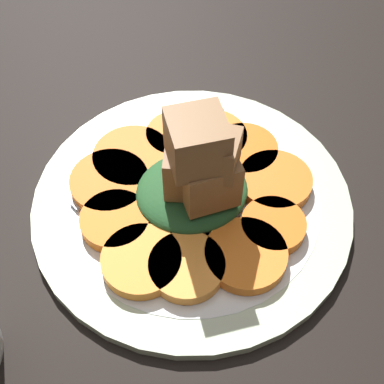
{
  "coord_description": "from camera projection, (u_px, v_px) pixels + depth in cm",
  "views": [
    {
      "loc": [
        8.35,
        26.23,
        40.72
      ],
      "look_at": [
        0.0,
        0.0,
        4.1
      ],
      "focal_mm": 50.0,
      "sensor_mm": 36.0,
      "label": 1
    }
  ],
  "objects": [
    {
      "name": "carrot_slice_2",
      "position": [
        212.0,
        138.0,
        0.5
      ],
      "size": [
        6.6,
        6.6,
        1.13
      ],
      "primitive_type": "cylinder",
      "color": "orange",
      "rests_on": "plate"
    },
    {
      "name": "carrot_slice_7",
      "position": [
        141.0,
        261.0,
        0.42
      ],
      "size": [
        6.43,
        6.43,
        1.13
      ],
      "primitive_type": "cylinder",
      "color": "orange",
      "rests_on": "plate"
    },
    {
      "name": "carrot_slice_4",
      "position": [
        132.0,
        158.0,
        0.49
      ],
      "size": [
        7.19,
        7.19,
        1.13
      ],
      "primitive_type": "cylinder",
      "color": "orange",
      "rests_on": "plate"
    },
    {
      "name": "carrot_slice_10",
      "position": [
        273.0,
        226.0,
        0.44
      ],
      "size": [
        5.4,
        5.4,
        1.13
      ],
      "primitive_type": "cylinder",
      "color": "orange",
      "rests_on": "plate"
    },
    {
      "name": "carrot_slice_8",
      "position": [
        187.0,
        267.0,
        0.42
      ],
      "size": [
        6.07,
        6.07,
        1.13
      ],
      "primitive_type": "cylinder",
      "color": "#F9963A",
      "rests_on": "plate"
    },
    {
      "name": "fork",
      "position": [
        159.0,
        153.0,
        0.5
      ],
      "size": [
        17.08,
        8.52,
        0.4
      ],
      "rotation": [
        0.0,
        0.0,
        0.4
      ],
      "color": "#B2B2B7",
      "rests_on": "plate"
    },
    {
      "name": "carrot_slice_0",
      "position": [
        275.0,
        182.0,
        0.47
      ],
      "size": [
        6.5,
        6.5,
        1.13
      ],
      "primitive_type": "cylinder",
      "color": "orange",
      "rests_on": "plate"
    },
    {
      "name": "carrot_slice_9",
      "position": [
        246.0,
        255.0,
        0.43
      ],
      "size": [
        6.64,
        6.64,
        1.13
      ],
      "primitive_type": "cylinder",
      "color": "orange",
      "rests_on": "plate"
    },
    {
      "name": "table_slab",
      "position": [
        192.0,
        213.0,
        0.48
      ],
      "size": [
        120.0,
        120.0,
        2.0
      ],
      "primitive_type": "cube",
      "color": "black",
      "rests_on": "ground"
    },
    {
      "name": "center_pile",
      "position": [
        197.0,
        174.0,
        0.43
      ],
      "size": [
        9.66,
        8.7,
        10.74
      ],
      "color": "#235128",
      "rests_on": "plate"
    },
    {
      "name": "carrot_slice_6",
      "position": [
        115.0,
        221.0,
        0.45
      ],
      "size": [
        5.83,
        5.83,
        1.13
      ],
      "primitive_type": "cylinder",
      "color": "orange",
      "rests_on": "plate"
    },
    {
      "name": "plate",
      "position": [
        192.0,
        203.0,
        0.47
      ],
      "size": [
        27.91,
        27.91,
        1.05
      ],
      "color": "beige",
      "rests_on": "table_slab"
    },
    {
      "name": "carrot_slice_3",
      "position": [
        176.0,
        136.0,
        0.5
      ],
      "size": [
        5.65,
        5.65,
        1.13
      ],
      "primitive_type": "cylinder",
      "color": "orange",
      "rests_on": "plate"
    },
    {
      "name": "carrot_slice_5",
      "position": [
        110.0,
        182.0,
        0.47
      ],
      "size": [
        6.94,
        6.94,
        1.13
      ],
      "primitive_type": "cylinder",
      "color": "orange",
      "rests_on": "plate"
    },
    {
      "name": "carrot_slice_1",
      "position": [
        244.0,
        151.0,
        0.49
      ],
      "size": [
        6.1,
        6.1,
        1.13
      ],
      "primitive_type": "cylinder",
      "color": "#D55F13",
      "rests_on": "plate"
    }
  ]
}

